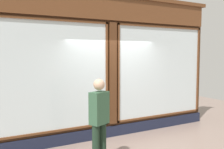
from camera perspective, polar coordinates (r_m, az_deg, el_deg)
shop_facade at (r=6.67m, az=-0.53°, el=2.12°), size 6.50×0.42×4.22m
pedestrian at (r=4.96m, az=-2.88°, el=-9.72°), size 0.42×0.34×1.69m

